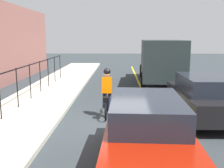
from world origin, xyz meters
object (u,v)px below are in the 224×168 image
Objects in this scene: cyclist_lead at (107,93)px; patrol_sedan at (203,96)px; box_truck_background at (161,59)px; parked_sedan_rear at (146,132)px.

cyclist_lead is 3.52m from patrol_sedan.
box_truck_background reaches higher than patrol_sedan.
cyclist_lead is 7.85m from box_truck_background.
patrol_sedan is at bearing 148.36° from parked_sedan_rear.
patrol_sedan is 0.64× the size of box_truck_background.
cyclist_lead is 0.41× the size of patrol_sedan.
box_truck_background is at bearing 2.92° from patrol_sedan.
patrol_sedan is 7.30m from box_truck_background.
cyclist_lead is 0.27× the size of box_truck_background.
cyclist_lead reaches higher than parked_sedan_rear.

